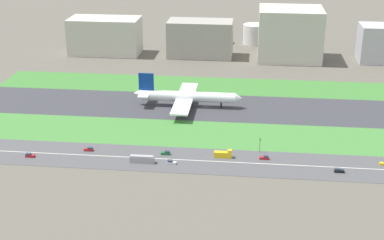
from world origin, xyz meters
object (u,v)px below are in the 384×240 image
car_1 (30,155)px  fuel_tank_west (212,33)px  airliner (185,96)px  car_3 (166,153)px  hangar_building (200,39)px  terminal_building (105,36)px  car_0 (339,171)px  truck_0 (223,154)px  car_2 (265,158)px  car_4 (89,149)px  fuel_tank_east (287,35)px  car_5 (171,162)px  fuel_tank_centre (254,34)px  bus_0 (142,159)px  traffic_light (260,144)px  office_tower (290,34)px

car_1 → fuel_tank_west: size_ratio=0.20×
airliner → car_3: airliner is taller
car_3 → hangar_building: 182.47m
car_1 → terminal_building: terminal_building is taller
car_0 → truck_0: bearing=-10.7°
car_2 → terminal_building: size_ratio=0.08×
airliner → terminal_building: 138.25m
car_4 → fuel_tank_east: bearing=65.0°
car_5 → car_3: 10.78m
truck_0 → car_2: (19.55, 0.00, -0.75)m
fuel_tank_west → terminal_building: bearing=-151.1°
hangar_building → fuel_tank_centre: hangar_building is taller
airliner → car_2: size_ratio=14.77×
bus_0 → hangar_building: (8.55, 192.00, 12.17)m
car_0 → hangar_building: hangar_building is taller
car_2 → car_5: bearing=-167.0°
car_0 → fuel_tank_west: (-75.73, 237.00, 7.37)m
car_1 → fuel_tank_west: (69.43, 237.00, 7.37)m
car_2 → truck_0: bearing=-180.0°
bus_0 → fuel_tank_east: 249.34m
bus_0 → hangar_building: size_ratio=0.23×
traffic_light → fuel_tank_west: (-40.07, 219.01, 4.00)m
airliner → truck_0: size_ratio=7.74×
office_tower → truck_0: bearing=-102.2°
airliner → traffic_light: (43.84, -60.01, -1.94)m
car_4 → traffic_light: bearing=5.5°
car_4 → traffic_light: size_ratio=0.61×
terminal_building → fuel_tank_west: (81.56, 45.00, -5.87)m
bus_0 → fuel_tank_centre: fuel_tank_centre is taller
car_1 → car_4: size_ratio=1.00×
truck_0 → office_tower: office_tower is taller
traffic_light → office_tower: size_ratio=0.15×
fuel_tank_west → hangar_building: bearing=-97.7°
fuel_tank_centre → fuel_tank_east: bearing=0.0°
car_1 → fuel_tank_centre: bearing=-113.9°
truck_0 → terminal_building: 210.22m
car_4 → office_tower: (105.43, 182.00, 18.50)m
car_0 → car_2: bearing=-16.7°
truck_0 → car_2: size_ratio=1.91×
car_5 → hangar_building: hangar_building is taller
office_tower → fuel_tank_east: 46.45m
bus_0 → car_0: (90.39, 0.00, -0.90)m
airliner → car_3: size_ratio=14.77×
airliner → car_0: 111.49m
airliner → car_0: (79.49, -78.00, -5.31)m
bus_0 → car_3: 13.97m
car_5 → truck_0: truck_0 is taller
car_5 → fuel_tank_east: fuel_tank_east is taller
car_5 → traffic_light: (41.01, 17.99, 3.37)m
truck_0 → fuel_tank_west: size_ratio=0.37×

